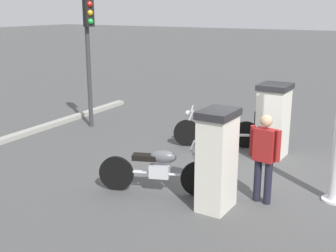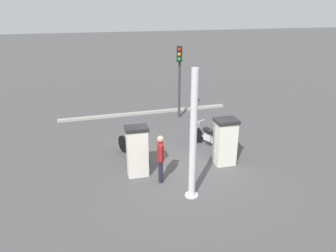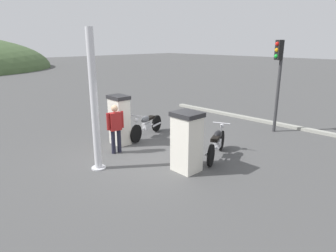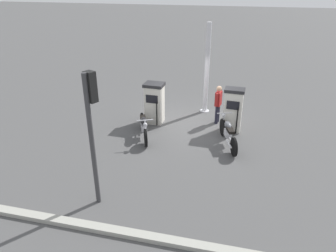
{
  "view_description": "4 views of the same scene",
  "coord_description": "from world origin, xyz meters",
  "px_view_note": "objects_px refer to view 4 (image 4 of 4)",
  "views": [
    {
      "loc": [
        -2.58,
        7.82,
        3.29
      ],
      "look_at": [
        1.63,
        0.52,
        0.99
      ],
      "focal_mm": 46.67,
      "sensor_mm": 36.0,
      "label": 1
    },
    {
      "loc": [
        -9.25,
        3.12,
        5.32
      ],
      "look_at": [
        1.83,
        0.03,
        0.95
      ],
      "focal_mm": 34.29,
      "sensor_mm": 36.0,
      "label": 2
    },
    {
      "loc": [
        -5.55,
        -6.6,
        3.45
      ],
      "look_at": [
        1.06,
        0.15,
        0.74
      ],
      "focal_mm": 31.57,
      "sensor_mm": 36.0,
      "label": 3
    },
    {
      "loc": [
        11.29,
        1.96,
        5.38
      ],
      "look_at": [
        1.75,
        -0.56,
        0.69
      ],
      "focal_mm": 33.43,
      "sensor_mm": 36.0,
      "label": 4
    }
  ],
  "objects_px": {
    "canopy_support_pole": "(207,71)",
    "motorcycle_far_pump": "(228,133)",
    "roadside_traffic_light": "(92,118)",
    "fuel_pump_far": "(233,110)",
    "attendant_person": "(218,102)",
    "fuel_pump_near": "(154,103)",
    "motorcycle_near_pump": "(144,126)"
  },
  "relations": [
    {
      "from": "fuel_pump_near",
      "to": "roadside_traffic_light",
      "type": "xyz_separation_m",
      "value": [
        5.16,
        0.07,
        1.56
      ]
    },
    {
      "from": "motorcycle_near_pump",
      "to": "canopy_support_pole",
      "type": "xyz_separation_m",
      "value": [
        -3.07,
        1.8,
        1.37
      ]
    },
    {
      "from": "fuel_pump_far",
      "to": "roadside_traffic_light",
      "type": "bearing_deg",
      "value": -30.49
    },
    {
      "from": "fuel_pump_far",
      "to": "roadside_traffic_light",
      "type": "relative_size",
      "value": 0.49
    },
    {
      "from": "roadside_traffic_light",
      "to": "canopy_support_pole",
      "type": "height_order",
      "value": "canopy_support_pole"
    },
    {
      "from": "motorcycle_far_pump",
      "to": "fuel_pump_far",
      "type": "bearing_deg",
      "value": 177.33
    },
    {
      "from": "canopy_support_pole",
      "to": "motorcycle_far_pump",
      "type": "bearing_deg",
      "value": 23.58
    },
    {
      "from": "fuel_pump_near",
      "to": "fuel_pump_far",
      "type": "height_order",
      "value": "fuel_pump_far"
    },
    {
      "from": "roadside_traffic_light",
      "to": "canopy_support_pole",
      "type": "relative_size",
      "value": 0.92
    },
    {
      "from": "attendant_person",
      "to": "canopy_support_pole",
      "type": "height_order",
      "value": "canopy_support_pole"
    },
    {
      "from": "motorcycle_far_pump",
      "to": "canopy_support_pole",
      "type": "bearing_deg",
      "value": -156.42
    },
    {
      "from": "attendant_person",
      "to": "fuel_pump_far",
      "type": "bearing_deg",
      "value": 46.22
    },
    {
      "from": "fuel_pump_far",
      "to": "canopy_support_pole",
      "type": "bearing_deg",
      "value": -142.4
    },
    {
      "from": "motorcycle_near_pump",
      "to": "fuel_pump_far",
      "type": "bearing_deg",
      "value": 114.26
    },
    {
      "from": "fuel_pump_near",
      "to": "fuel_pump_far",
      "type": "xyz_separation_m",
      "value": [
        0.0,
        3.1,
        0.02
      ]
    },
    {
      "from": "fuel_pump_near",
      "to": "motorcycle_near_pump",
      "type": "xyz_separation_m",
      "value": [
        1.39,
        0.01,
        -0.39
      ]
    },
    {
      "from": "attendant_person",
      "to": "roadside_traffic_light",
      "type": "relative_size",
      "value": 0.45
    },
    {
      "from": "roadside_traffic_light",
      "to": "attendant_person",
      "type": "bearing_deg",
      "value": 157.29
    },
    {
      "from": "fuel_pump_far",
      "to": "motorcycle_near_pump",
      "type": "xyz_separation_m",
      "value": [
        1.39,
        -3.09,
        -0.41
      ]
    },
    {
      "from": "fuel_pump_near",
      "to": "motorcycle_far_pump",
      "type": "distance_m",
      "value": 3.29
    },
    {
      "from": "motorcycle_near_pump",
      "to": "fuel_pump_near",
      "type": "bearing_deg",
      "value": -179.5
    },
    {
      "from": "motorcycle_near_pump",
      "to": "motorcycle_far_pump",
      "type": "xyz_separation_m",
      "value": [
        -0.23,
        3.04,
        0.0
      ]
    },
    {
      "from": "motorcycle_near_pump",
      "to": "motorcycle_far_pump",
      "type": "height_order",
      "value": "same"
    },
    {
      "from": "roadside_traffic_light",
      "to": "canopy_support_pole",
      "type": "bearing_deg",
      "value": 165.69
    },
    {
      "from": "fuel_pump_near",
      "to": "motorcycle_far_pump",
      "type": "height_order",
      "value": "fuel_pump_near"
    },
    {
      "from": "motorcycle_far_pump",
      "to": "roadside_traffic_light",
      "type": "height_order",
      "value": "roadside_traffic_light"
    },
    {
      "from": "fuel_pump_far",
      "to": "motorcycle_far_pump",
      "type": "distance_m",
      "value": 1.23
    },
    {
      "from": "attendant_person",
      "to": "fuel_pump_near",
      "type": "bearing_deg",
      "value": -76.37
    },
    {
      "from": "motorcycle_far_pump",
      "to": "attendant_person",
      "type": "bearing_deg",
      "value": -161.99
    },
    {
      "from": "motorcycle_far_pump",
      "to": "attendant_person",
      "type": "height_order",
      "value": "attendant_person"
    },
    {
      "from": "attendant_person",
      "to": "motorcycle_far_pump",
      "type": "bearing_deg",
      "value": 18.01
    },
    {
      "from": "fuel_pump_near",
      "to": "attendant_person",
      "type": "distance_m",
      "value": 2.55
    }
  ]
}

